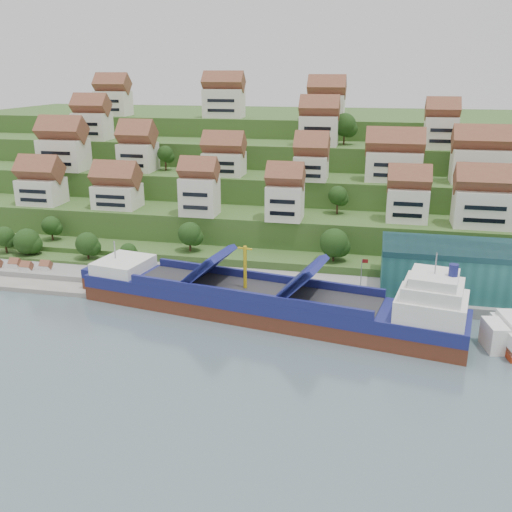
# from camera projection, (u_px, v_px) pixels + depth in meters

# --- Properties ---
(ground) EXTENTS (300.00, 300.00, 0.00)m
(ground) POSITION_uv_depth(u_px,v_px,m) (264.00, 318.00, 111.62)
(ground) COLOR slate
(ground) RESTS_ON ground
(quay) EXTENTS (180.00, 14.00, 2.20)m
(quay) POSITION_uv_depth(u_px,v_px,m) (370.00, 293.00, 121.23)
(quay) COLOR gray
(quay) RESTS_ON ground
(pebble_beach) EXTENTS (45.00, 20.00, 1.00)m
(pebble_beach) POSITION_uv_depth(u_px,v_px,m) (33.00, 274.00, 134.16)
(pebble_beach) COLOR gray
(pebble_beach) RESTS_ON ground
(hillside) EXTENTS (260.00, 128.00, 31.00)m
(hillside) POSITION_uv_depth(u_px,v_px,m) (321.00, 174.00, 204.49)
(hillside) COLOR #2D4C1E
(hillside) RESTS_ON ground
(hillside_village) EXTENTS (155.08, 65.07, 29.19)m
(hillside_village) POSITION_uv_depth(u_px,v_px,m) (309.00, 156.00, 158.02)
(hillside_village) COLOR silver
(hillside_village) RESTS_ON ground
(hillside_trees) EXTENTS (139.83, 62.69, 31.23)m
(hillside_trees) POSITION_uv_depth(u_px,v_px,m) (263.00, 191.00, 148.25)
(hillside_trees) COLOR #204216
(hillside_trees) RESTS_ON ground
(flagpole) EXTENTS (1.28, 0.16, 8.00)m
(flagpole) POSITION_uv_depth(u_px,v_px,m) (362.00, 275.00, 115.15)
(flagpole) COLOR gray
(flagpole) RESTS_ON quay
(beach_huts) EXTENTS (14.40, 3.70, 2.20)m
(beach_huts) POSITION_uv_depth(u_px,v_px,m) (21.00, 269.00, 132.89)
(beach_huts) COLOR white
(beach_huts) RESTS_ON pebble_beach
(cargo_ship) EXTENTS (77.02, 25.02, 16.86)m
(cargo_ship) POSITION_uv_depth(u_px,v_px,m) (274.00, 303.00, 110.36)
(cargo_ship) COLOR #5B2B1C
(cargo_ship) RESTS_ON ground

